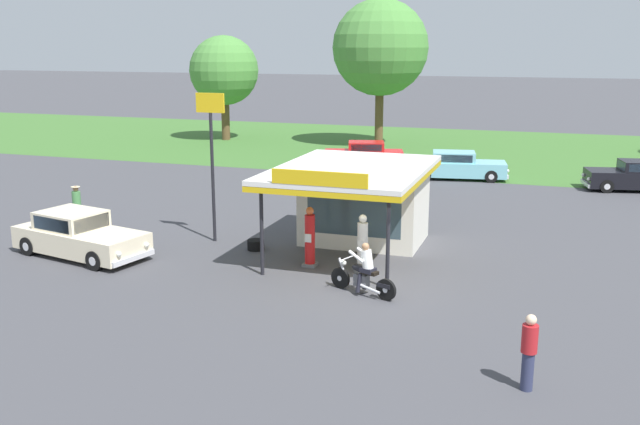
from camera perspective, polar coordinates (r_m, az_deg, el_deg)
ground_plane at (r=21.53m, az=4.11°, el=-5.94°), size 300.00×300.00×0.00m
grass_verge_strip at (r=50.45m, az=12.77°, el=4.98°), size 120.00×24.00×0.01m
service_station_kiosk at (r=25.50m, az=3.40°, el=1.37°), size 4.97×7.08×3.53m
gas_pump_nearside at (r=23.07m, az=-0.83°, el=-2.18°), size 0.44×0.44×2.01m
gas_pump_offside at (r=22.57m, az=3.47°, el=-2.71°), size 0.44×0.44×1.89m
motorcycle_with_rider at (r=20.57m, az=3.59°, el=-4.94°), size 2.18×1.00×1.58m
featured_classic_sedan at (r=25.68m, az=-18.98°, el=-1.81°), size 5.32×2.91×1.54m
parked_car_back_row_far_right at (r=38.71m, az=24.45°, el=2.67°), size 5.33×2.73×1.52m
parked_car_back_row_far_left at (r=42.30m, az=3.60°, el=4.67°), size 5.13×2.96×1.52m
parked_car_back_row_centre_right at (r=39.12m, az=11.06°, el=3.71°), size 5.53×2.71×1.49m
bystander_admiring_sedan at (r=29.99m, az=-19.15°, el=0.63°), size 0.36×0.36×1.62m
bystander_leaning_by_kiosk at (r=15.61m, az=16.61°, el=-10.69°), size 0.34×0.34×1.70m
bystander_strolling_foreground at (r=36.25m, az=1.89°, el=3.50°), size 0.34×0.34×1.68m
tree_oak_far_right at (r=51.13m, az=4.93°, el=13.19°), size 6.80×6.80×10.38m
tree_oak_distant_spare at (r=54.75m, az=-7.80°, el=11.33°), size 5.23×5.23×7.89m
roadside_pole_sign at (r=25.82m, az=-8.80°, el=5.60°), size 1.10×0.12×5.47m
spare_tire_stack at (r=25.20m, az=-5.24°, el=-2.63°), size 0.60×0.60×0.36m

